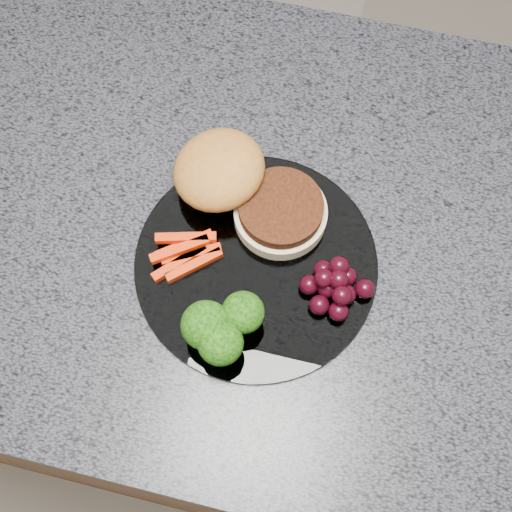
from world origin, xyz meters
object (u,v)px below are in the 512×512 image
at_px(island_cabinet, 280,339).
at_px(grape_bunch, 335,287).
at_px(plate, 256,264).
at_px(burger, 241,187).

height_order(island_cabinet, grape_bunch, grape_bunch).
xyz_separation_m(island_cabinet, grape_bunch, (0.06, -0.06, 0.49)).
bearing_deg(island_cabinet, plate, -119.89).
distance_m(plate, burger, 0.08).
bearing_deg(grape_bunch, plate, 172.11).
relative_size(plate, grape_bunch, 3.32).
xyz_separation_m(burger, grape_bunch, (0.12, -0.08, -0.01)).
bearing_deg(burger, island_cabinet, -14.92).
xyz_separation_m(island_cabinet, plate, (-0.03, -0.05, 0.47)).
distance_m(burger, grape_bunch, 0.15).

